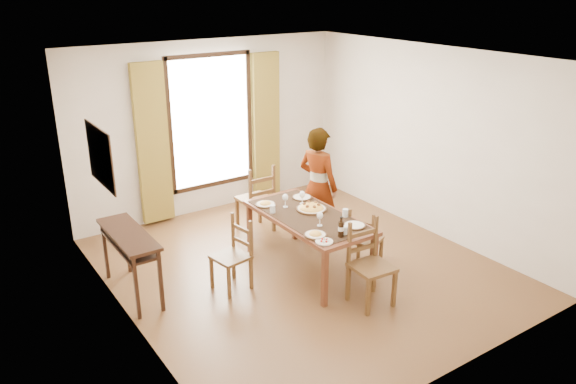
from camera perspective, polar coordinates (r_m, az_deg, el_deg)
ground at (r=7.40m, az=1.36°, el=-7.66°), size 5.00×5.00×0.00m
room_shell at (r=6.90m, az=0.81°, el=4.09°), size 4.60×5.10×2.74m
console_table at (r=6.77m, az=-15.86°, el=-4.88°), size 0.38×1.20×0.80m
dining_table at (r=7.08m, az=2.07°, el=-2.85°), size 0.86×1.79×0.76m
chair_west at (r=6.80m, az=-5.62°, el=-6.55°), size 0.45×0.45×0.89m
chair_north at (r=8.25m, az=-3.24°, el=-0.86°), size 0.46×0.46×1.04m
chair_south at (r=6.52m, az=8.33°, el=-7.51°), size 0.47×0.47×0.99m
chair_east at (r=7.27m, az=7.79°, el=-4.94°), size 0.49×0.49×0.84m
man at (r=7.79m, az=3.07°, el=0.60°), size 0.84×0.75×1.68m
plate_sw at (r=6.49m, az=2.79°, el=-4.24°), size 0.27×0.27×0.05m
plate_se at (r=6.77m, az=6.78°, el=-3.26°), size 0.27×0.27×0.05m
plate_nw at (r=7.35m, az=-2.30°, el=-1.13°), size 0.27×0.27×0.05m
plate_ne at (r=7.58m, az=1.42°, el=-0.42°), size 0.27×0.27×0.05m
pasta_platter at (r=7.18m, az=2.40°, el=-1.46°), size 0.40×0.40×0.10m
caprese_plate at (r=6.34m, az=3.70°, el=-4.96°), size 0.20×0.20×0.04m
wine_glass_a at (r=6.72m, az=3.25°, el=-2.73°), size 0.08×0.08×0.18m
wine_glass_b at (r=7.35m, az=1.45°, el=-0.56°), size 0.08×0.08×0.18m
wine_glass_c at (r=7.25m, az=-0.27°, el=-0.86°), size 0.08×0.08×0.18m
tumbler_a at (r=7.02m, az=5.84°, el=-2.11°), size 0.07×0.07×0.10m
tumbler_b at (r=7.10m, az=-1.58°, el=-1.72°), size 0.07×0.07×0.10m
tumbler_c at (r=6.54m, az=5.76°, el=-3.88°), size 0.07×0.07×0.10m
wine_bottle at (r=6.45m, az=5.41°, el=-3.52°), size 0.07×0.07×0.25m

